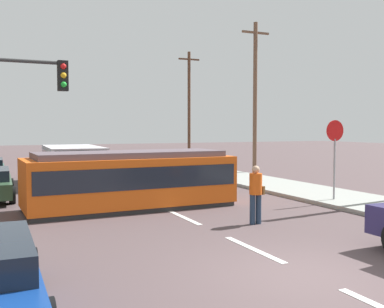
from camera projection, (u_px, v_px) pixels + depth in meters
ground_plane at (143, 199)px, 17.48m from camera, size 120.00×120.00×0.00m
sidewalk_curb_right at (353, 201)px, 16.64m from camera, size 3.20×36.00×0.14m
lane_stripe_1 at (253, 249)px, 10.20m from camera, size 0.16×2.40×0.01m
lane_stripe_2 at (183, 217)px, 13.84m from camera, size 0.16×2.40×0.01m
lane_stripe_3 at (114, 186)px, 21.37m from camera, size 0.16×2.40×0.01m
lane_stripe_4 at (89, 174)px, 26.82m from camera, size 0.16×2.40×0.01m
streetcar_tram at (130, 179)px, 15.44m from camera, size 7.07×2.77×1.94m
city_bus at (73, 162)px, 22.31m from camera, size 2.69×5.50×1.83m
pedestrian_crossing at (256, 191)px, 12.85m from camera, size 0.49×0.36×1.67m
stop_sign at (335, 143)px, 16.40m from camera, size 0.76×0.07×2.88m
traffic_light_mast at (19, 107)px, 12.22m from camera, size 2.28×0.33×4.74m
utility_pole_mid at (255, 96)px, 26.78m from camera, size 1.80×0.24×8.94m
utility_pole_far at (189, 105)px, 36.67m from camera, size 1.80×0.24×8.87m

